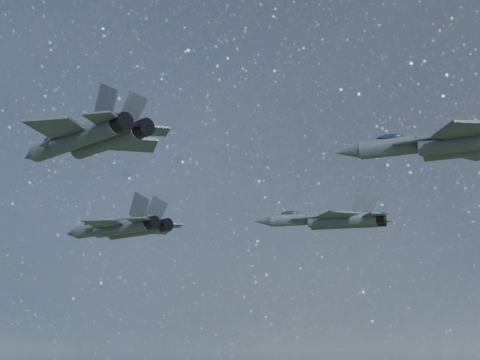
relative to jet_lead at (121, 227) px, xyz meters
The scene contains 4 objects.
jet_lead is the anchor object (origin of this frame).
jet_left 27.71m from the jet_lead, 18.85° to the left, with size 16.62×11.05×4.22m.
jet_right 40.55m from the jet_lead, 48.59° to the right, with size 16.80×11.65×4.22m.
jet_slot 46.47m from the jet_lead, ahead, with size 20.08×13.79×5.04m.
Camera 1 is at (47.90, -60.73, 127.05)m, focal length 55.00 mm.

